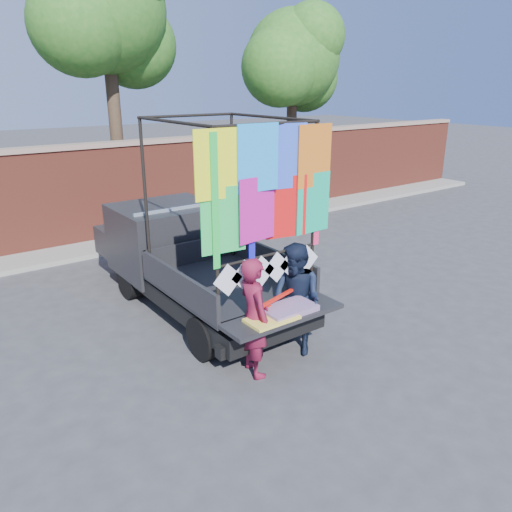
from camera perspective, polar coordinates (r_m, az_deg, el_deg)
ground at (r=8.38m, az=0.38°, el=-9.73°), size 90.00×90.00×0.00m
brick_wall at (r=13.88m, az=-17.21°, el=6.99°), size 30.00×0.45×2.61m
curb at (r=13.55m, az=-15.69°, el=1.30°), size 30.00×1.20×0.12m
tree_mid at (r=15.10m, az=-16.57°, el=24.71°), size 4.20×3.30×7.73m
tree_right at (r=18.39m, az=4.47°, el=21.29°), size 4.20×3.30×6.62m
pickup_truck at (r=9.73m, az=-8.59°, el=0.05°), size 2.25×5.65×3.56m
woman at (r=7.15m, az=-0.22°, el=-7.02°), size 0.53×0.71×1.79m
man at (r=7.74m, az=4.63°, el=-5.00°), size 0.80×0.96×1.78m
streamer_bundle at (r=7.38m, az=1.72°, el=-6.47°), size 0.93×0.31×0.65m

